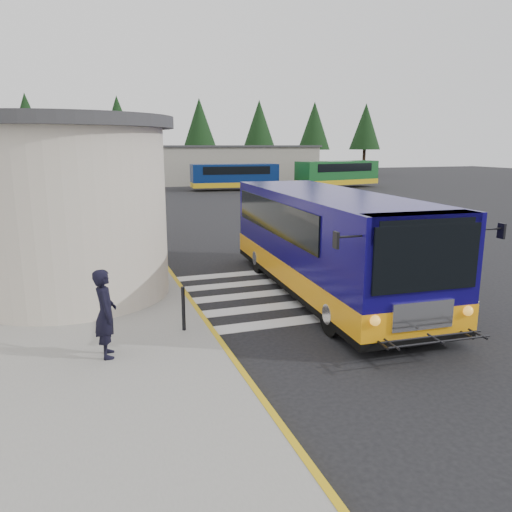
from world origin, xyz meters
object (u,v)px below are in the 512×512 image
object	(u,v)px
far_bus_b	(337,173)
transit_bus	(326,246)
far_bus_a	(235,176)
bollard	(183,309)
pedestrian_b	(94,283)
pedestrian_a	(105,313)

from	to	relation	value
far_bus_b	transit_bus	bearing A→B (deg)	139.53
transit_bus	far_bus_a	xyz separation A→B (m)	(7.30, 33.42, -0.01)
bollard	far_bus_b	world-z (taller)	far_bus_b
transit_bus	far_bus_b	world-z (taller)	transit_bus
transit_bus	pedestrian_b	bearing A→B (deg)	-173.20
far_bus_a	pedestrian_a	bearing A→B (deg)	164.06
pedestrian_a	far_bus_a	size ratio (longest dim) A/B	0.21
bollard	far_bus_a	world-z (taller)	far_bus_a
pedestrian_b	far_bus_a	bearing A→B (deg)	115.04
pedestrian_a	bollard	world-z (taller)	pedestrian_a
pedestrian_b	bollard	world-z (taller)	pedestrian_b
bollard	pedestrian_a	bearing A→B (deg)	-151.79
pedestrian_b	bollard	size ratio (longest dim) A/B	1.63
transit_bus	bollard	size ratio (longest dim) A/B	10.38
pedestrian_a	pedestrian_b	world-z (taller)	pedestrian_a
pedestrian_b	far_bus_b	size ratio (longest dim) A/B	0.18
far_bus_a	far_bus_b	world-z (taller)	far_bus_b
pedestrian_a	pedestrian_b	xyz separation A→B (m)	(-0.14, 2.54, -0.06)
far_bus_b	bollard	bearing A→B (deg)	135.35
transit_bus	bollard	bearing A→B (deg)	-152.71
bollard	far_bus_a	distance (m)	37.39
bollard	far_bus_b	distance (m)	41.37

